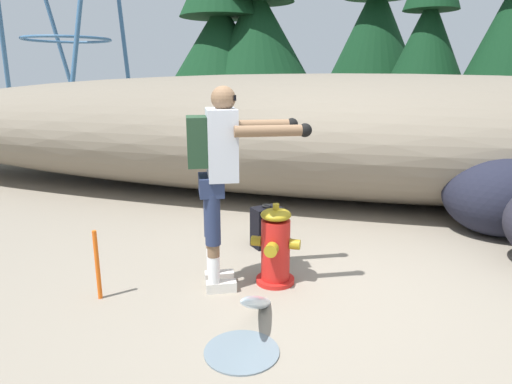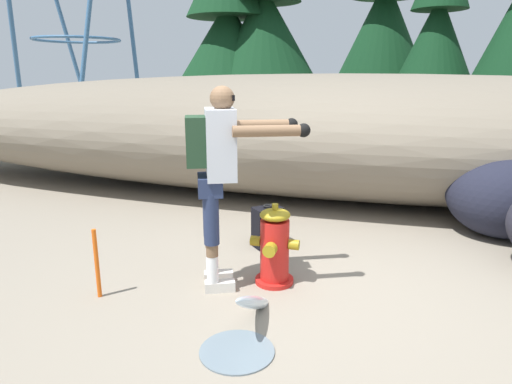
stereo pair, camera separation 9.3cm
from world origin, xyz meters
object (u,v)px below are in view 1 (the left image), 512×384
survey_stake (97,265)px  spare_backpack (266,227)px  utility_worker (221,164)px  fire_hydrant (275,247)px  boulder_large (501,195)px

survey_stake → spare_backpack: bearing=54.3°
spare_backpack → survey_stake: (-1.08, -1.50, 0.08)m
utility_worker → fire_hydrant: bearing=-0.4°
fire_hydrant → boulder_large: bearing=39.6°
survey_stake → boulder_large: bearing=34.9°
utility_worker → boulder_large: 3.43m
boulder_large → fire_hydrant: bearing=-140.4°
fire_hydrant → spare_backpack: fire_hydrant is taller
spare_backpack → boulder_large: bearing=-111.9°
utility_worker → boulder_large: utility_worker is taller
spare_backpack → survey_stake: bearing=100.6°
survey_stake → utility_worker: bearing=26.9°
fire_hydrant → spare_backpack: 0.90m
fire_hydrant → utility_worker: (-0.43, -0.18, 0.77)m
fire_hydrant → survey_stake: bearing=-154.3°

